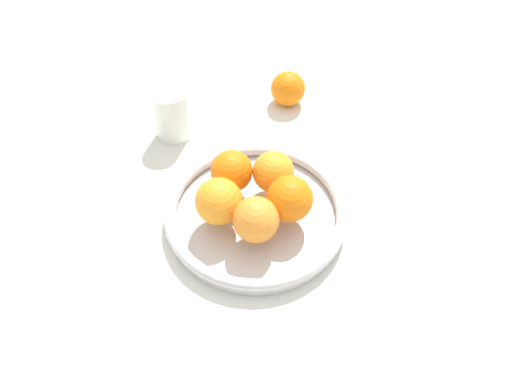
{
  "coord_description": "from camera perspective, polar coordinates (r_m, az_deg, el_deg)",
  "views": [
    {
      "loc": [
        0.1,
        0.49,
        0.64
      ],
      "look_at": [
        0.0,
        0.0,
        0.07
      ],
      "focal_mm": 35.0,
      "sensor_mm": 36.0,
      "label": 1
    }
  ],
  "objects": [
    {
      "name": "fruit_bowl",
      "position": [
        0.8,
        0.0,
        -2.4
      ],
      "size": [
        0.29,
        0.29,
        0.03
      ],
      "color": "silver",
      "rests_on": "ground_plane"
    },
    {
      "name": "drinking_glass",
      "position": [
        0.93,
        -9.63,
        8.8
      ],
      "size": [
        0.07,
        0.07,
        0.1
      ],
      "primitive_type": "cylinder",
      "color": "silver",
      "rests_on": "ground_plane"
    },
    {
      "name": "orange_pile",
      "position": [
        0.76,
        -0.28,
        -0.11
      ],
      "size": [
        0.18,
        0.17,
        0.07
      ],
      "color": "orange",
      "rests_on": "fruit_bowl"
    },
    {
      "name": "ground_plane",
      "position": [
        0.81,
        0.0,
        -3.14
      ],
      "size": [
        4.0,
        4.0,
        0.0
      ],
      "primitive_type": "plane",
      "color": "silver"
    },
    {
      "name": "stray_orange",
      "position": [
        1.0,
        3.67,
        11.7
      ],
      "size": [
        0.07,
        0.07,
        0.07
      ],
      "primitive_type": "sphere",
      "color": "orange",
      "rests_on": "ground_plane"
    }
  ]
}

